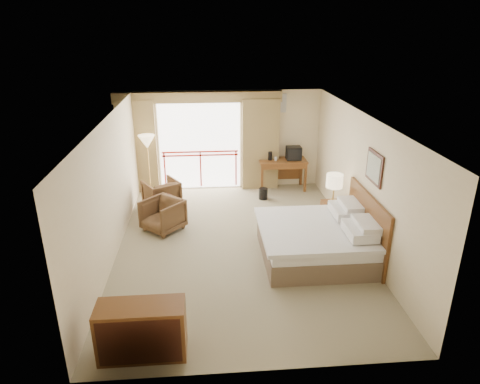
{
  "coord_description": "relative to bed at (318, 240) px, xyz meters",
  "views": [
    {
      "loc": [
        -0.65,
        -7.91,
        4.36
      ],
      "look_at": [
        0.05,
        0.4,
        1.04
      ],
      "focal_mm": 32.0,
      "sensor_mm": 36.0,
      "label": 1
    }
  ],
  "objects": [
    {
      "name": "wall_left",
      "position": [
        -4.0,
        0.6,
        0.97
      ],
      "size": [
        0.0,
        7.0,
        7.0
      ],
      "primitive_type": "plane",
      "rotation": [
        1.57,
        0.0,
        1.57
      ],
      "color": "beige",
      "rests_on": "ground"
    },
    {
      "name": "dresser",
      "position": [
        -3.1,
        -2.44,
        0.03
      ],
      "size": [
        1.21,
        0.51,
        0.81
      ],
      "rotation": [
        0.0,
        0.0,
        0.0
      ],
      "color": "#5B3115",
      "rests_on": "floor"
    },
    {
      "name": "ceiling",
      "position": [
        -1.5,
        0.6,
        2.32
      ],
      "size": [
        7.0,
        7.0,
        0.0
      ],
      "primitive_type": "plane",
      "rotation": [
        3.14,
        0.0,
        0.0
      ],
      "color": "white",
      "rests_on": "wall_back"
    },
    {
      "name": "curtain_left",
      "position": [
        -3.95,
        3.95,
        0.87
      ],
      "size": [
        1.0,
        0.26,
        2.5
      ],
      "primitive_type": "cube",
      "color": "olive",
      "rests_on": "wall_back"
    },
    {
      "name": "desk",
      "position": [
        -0.04,
        3.83,
        0.29
      ],
      "size": [
        1.3,
        0.63,
        0.85
      ],
      "rotation": [
        0.0,
        0.0,
        0.04
      ],
      "color": "#5B3115",
      "rests_on": "floor"
    },
    {
      "name": "phone",
      "position": [
        0.6,
        1.07,
        0.29
      ],
      "size": [
        0.23,
        0.2,
        0.09
      ],
      "primitive_type": "cube",
      "rotation": [
        0.0,
        0.0,
        0.27
      ],
      "color": "black",
      "rests_on": "nightstand"
    },
    {
      "name": "wall_front",
      "position": [
        -1.5,
        -2.9,
        0.97
      ],
      "size": [
        5.0,
        0.0,
        5.0
      ],
      "primitive_type": "plane",
      "rotation": [
        -1.57,
        0.0,
        0.0
      ],
      "color": "beige",
      "rests_on": "ground"
    },
    {
      "name": "cup",
      "position": [
        -0.24,
        3.73,
        0.52
      ],
      "size": [
        0.09,
        0.09,
        0.1
      ],
      "primitive_type": "cylinder",
      "rotation": [
        0.0,
        0.0,
        -0.29
      ],
      "color": "white",
      "rests_on": "desk"
    },
    {
      "name": "headboard",
      "position": [
        0.96,
        0.0,
        0.27
      ],
      "size": [
        0.06,
        2.1,
        1.3
      ],
      "primitive_type": "cube",
      "color": "#5B3115",
      "rests_on": "wall_right"
    },
    {
      "name": "coffee_maker",
      "position": [
        -0.39,
        3.78,
        0.59
      ],
      "size": [
        0.13,
        0.13,
        0.24
      ],
      "primitive_type": "cylinder",
      "rotation": [
        0.0,
        0.0,
        -0.27
      ],
      "color": "black",
      "rests_on": "desk"
    },
    {
      "name": "wall_back",
      "position": [
        -1.5,
        4.1,
        0.97
      ],
      "size": [
        5.0,
        0.0,
        5.0
      ],
      "primitive_type": "plane",
      "rotation": [
        1.57,
        0.0,
        0.0
      ],
      "color": "beige",
      "rests_on": "ground"
    },
    {
      "name": "armchair_near",
      "position": [
        -3.14,
        1.46,
        -0.38
      ],
      "size": [
        1.11,
        1.11,
        0.72
      ],
      "primitive_type": "imported",
      "rotation": [
        0.0,
        0.0,
        -0.74
      ],
      "color": "#492F1A",
      "rests_on": "floor"
    },
    {
      "name": "nightstand",
      "position": [
        0.65,
        1.22,
        -0.07
      ],
      "size": [
        0.46,
        0.54,
        0.62
      ],
      "primitive_type": "cube",
      "rotation": [
        0.0,
        0.0,
        0.04
      ],
      "color": "#5B3115",
      "rests_on": "floor"
    },
    {
      "name": "wastebasket",
      "position": [
        -0.66,
        3.07,
        -0.23
      ],
      "size": [
        0.25,
        0.25,
        0.29
      ],
      "primitive_type": "cylinder",
      "rotation": [
        0.0,
        0.0,
        -0.07
      ],
      "color": "black",
      "rests_on": "floor"
    },
    {
      "name": "book",
      "position": [
        -3.2,
        2.11,
        0.17
      ],
      "size": [
        0.25,
        0.27,
        0.02
      ],
      "primitive_type": "imported",
      "rotation": [
        0.0,
        0.0,
        0.53
      ],
      "color": "white",
      "rests_on": "side_table"
    },
    {
      "name": "floor",
      "position": [
        -1.5,
        0.6,
        -0.38
      ],
      "size": [
        7.0,
        7.0,
        0.0
      ],
      "primitive_type": "plane",
      "color": "gray",
      "rests_on": "ground"
    },
    {
      "name": "framed_art",
      "position": [
        0.97,
        0.0,
        1.47
      ],
      "size": [
        0.04,
        0.72,
        0.6
      ],
      "color": "black",
      "rests_on": "wall_right"
    },
    {
      "name": "table_lamp",
      "position": [
        0.65,
        1.27,
        0.74
      ],
      "size": [
        0.36,
        0.36,
        0.64
      ],
      "rotation": [
        0.0,
        0.0,
        0.33
      ],
      "color": "tan",
      "rests_on": "nightstand"
    },
    {
      "name": "curtain_right",
      "position": [
        -0.65,
        3.95,
        0.87
      ],
      "size": [
        1.0,
        0.26,
        2.5
      ],
      "primitive_type": "cube",
      "color": "olive",
      "rests_on": "wall_back"
    },
    {
      "name": "side_table",
      "position": [
        -3.2,
        2.11,
        -0.01
      ],
      "size": [
        0.5,
        0.5,
        0.54
      ],
      "rotation": [
        0.0,
        0.0,
        -0.34
      ],
      "color": "black",
      "rests_on": "floor"
    },
    {
      "name": "hvac_vent",
      "position": [
        -0.2,
        4.07,
        1.97
      ],
      "size": [
        0.5,
        0.04,
        0.5
      ],
      "primitive_type": "cube",
      "color": "silver",
      "rests_on": "wall_back"
    },
    {
      "name": "valance",
      "position": [
        -2.3,
        3.98,
        2.17
      ],
      "size": [
        4.4,
        0.22,
        0.28
      ],
      "primitive_type": "cube",
      "color": "olive",
      "rests_on": "wall_back"
    },
    {
      "name": "wall_right",
      "position": [
        1.0,
        0.6,
        0.97
      ],
      "size": [
        0.0,
        7.0,
        7.0
      ],
      "primitive_type": "plane",
      "rotation": [
        1.57,
        0.0,
        -1.57
      ],
      "color": "beige",
      "rests_on": "ground"
    },
    {
      "name": "tv",
      "position": [
        0.26,
        3.77,
        0.65
      ],
      "size": [
        0.4,
        0.32,
        0.36
      ],
      "rotation": [
        0.0,
        0.0,
        -0.0
      ],
      "color": "black",
      "rests_on": "desk"
    },
    {
      "name": "floor_lamp",
      "position": [
        -3.64,
        3.52,
        1.07
      ],
      "size": [
        0.43,
        0.43,
        1.68
      ],
      "rotation": [
        0.0,
        0.0,
        -0.16
      ],
      "color": "tan",
      "rests_on": "floor"
    },
    {
      "name": "bed",
      "position": [
        0.0,
        0.0,
        0.0
      ],
      "size": [
        2.13,
        2.06,
        0.97
      ],
      "color": "brown",
      "rests_on": "floor"
    },
    {
      "name": "balcony_door",
      "position": [
        -2.3,
        4.08,
        0.82
      ],
      "size": [
        2.4,
        0.0,
        2.4
      ],
      "primitive_type": "plane",
      "rotation": [
        1.57,
        0.0,
        0.0
      ],
      "color": "white",
      "rests_on": "wall_back"
    },
    {
      "name": "armchair_far",
      "position": [
        -3.28,
        2.74,
        -0.38
      ],
      "size": [
        1.06,
        1.07,
        0.72
      ],
      "primitive_type": "imported",
      "rotation": [
        0.0,
        0.0,
        -2.62
      ],
      "color": "#492F1A",
      "rests_on": "floor"
    },
    {
      "name": "balcony_railing",
      "position": [
        -2.3,
        4.06,
        0.44
      ],
      "size": [
        2.09,
        0.03,
        1.02
      ],
      "color": "red",
      "rests_on": "wall_back"
    }
  ]
}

